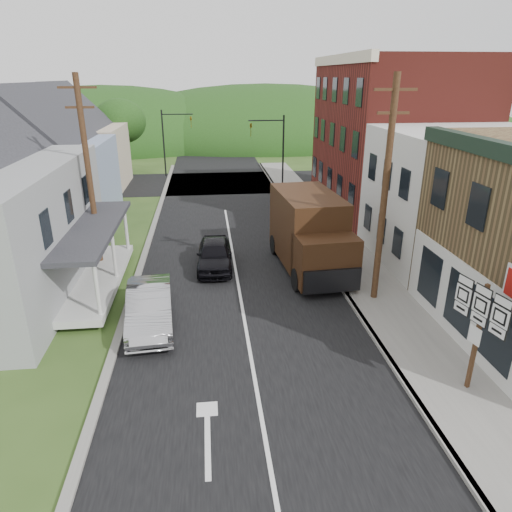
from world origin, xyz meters
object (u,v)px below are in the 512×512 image
object	(u,v)px
delivery_van	(310,233)
warning_sign	(381,247)
dark_sedan	(215,254)
route_sign_cluster	(479,323)
silver_sedan	(150,307)

from	to	relation	value
delivery_van	warning_sign	distance (m)	3.44
delivery_van	dark_sedan	bearing A→B (deg)	168.12
dark_sedan	route_sign_cluster	xyz separation A→B (m)	(7.24, -10.33, 1.64)
delivery_van	warning_sign	size ratio (longest dim) A/B	2.53
dark_sedan	warning_sign	xyz separation A→B (m)	(7.28, -2.76, 1.13)
silver_sedan	delivery_van	world-z (taller)	delivery_van
route_sign_cluster	delivery_van	bearing A→B (deg)	93.41
silver_sedan	route_sign_cluster	distance (m)	11.12
delivery_van	warning_sign	bearing A→B (deg)	-42.20
dark_sedan	delivery_van	size ratio (longest dim) A/B	0.62
silver_sedan	warning_sign	size ratio (longest dim) A/B	1.76
delivery_van	warning_sign	world-z (taller)	delivery_van
delivery_van	silver_sedan	bearing A→B (deg)	-150.68
dark_sedan	warning_sign	bearing A→B (deg)	-18.66
dark_sedan	route_sign_cluster	size ratio (longest dim) A/B	1.22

